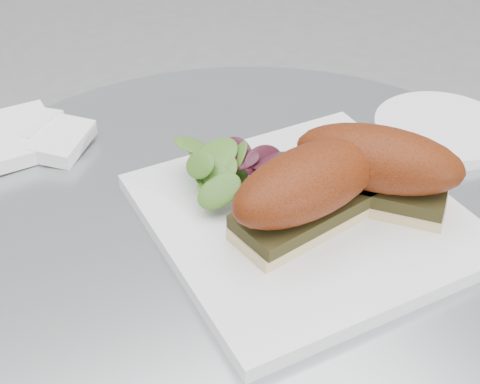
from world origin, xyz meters
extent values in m
cylinder|color=#A9ADB0|center=(0.00, 0.00, 0.72)|extent=(0.70, 0.70, 0.02)
cube|color=white|center=(0.05, -0.02, 0.74)|extent=(0.28, 0.28, 0.02)
cube|color=#F1DD97|center=(0.04, -0.03, 0.75)|extent=(0.15, 0.08, 0.01)
cube|color=black|center=(0.04, -0.03, 0.77)|extent=(0.15, 0.08, 0.01)
ellipsoid|color=#682509|center=(0.04, -0.03, 0.80)|extent=(0.18, 0.10, 0.06)
cube|color=#F1DD97|center=(0.12, -0.03, 0.75)|extent=(0.14, 0.14, 0.01)
cube|color=black|center=(0.12, -0.03, 0.77)|extent=(0.14, 0.14, 0.01)
ellipsoid|color=#682509|center=(0.12, -0.03, 0.80)|extent=(0.16, 0.17, 0.06)
cylinder|color=white|center=(0.28, 0.05, 0.74)|extent=(0.16, 0.16, 0.01)
camera|label=1|loc=(-0.24, -0.44, 1.15)|focal=50.00mm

